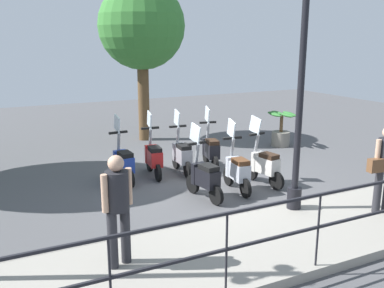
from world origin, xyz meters
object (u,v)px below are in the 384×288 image
Objects in this scene: scooter_near_2 at (204,176)px; scooter_far_2 at (153,157)px; potted_palm at (281,132)px; lamp_post_near at (300,99)px; scooter_near_1 at (237,170)px; scooter_far_0 at (211,149)px; scooter_far_3 at (123,162)px; tree_distant at (142,27)px; scooter_far_1 at (182,154)px; scooter_near_0 at (264,164)px; pedestrian_distant at (118,202)px.

scooter_near_2 is 1.00× the size of scooter_far_2.
lamp_post_near is at bearing 145.07° from potted_palm.
scooter_near_1 is at bearing 9.04° from lamp_post_near.
scooter_far_0 is 1.00× the size of scooter_far_3.
tree_distant reaches higher than lamp_post_near.
scooter_near_1 reaches higher than potted_palm.
scooter_near_1 is 1.00× the size of scooter_far_3.
scooter_far_1 is 1.00× the size of scooter_far_3.
scooter_far_1 is at bearing 31.30° from scooter_near_0.
pedestrian_distant is at bearing 127.18° from potted_palm.
potted_palm is 0.69× the size of scooter_far_2.
lamp_post_near is 2.98× the size of scooter_near_1.
scooter_near_0 and scooter_near_1 have the same top height.
scooter_near_1 is 1.00× the size of scooter_far_0.
scooter_far_1 is at bearing 124.78° from pedestrian_distant.
potted_palm is 0.69× the size of scooter_near_1.
scooter_far_0 is at bearing 117.94° from pedestrian_distant.
tree_distant reaches higher than scooter_near_2.
tree_distant reaches higher than scooter_far_2.
potted_palm is 3.79m from scooter_near_0.
lamp_post_near is 4.32m from scooter_far_3.
lamp_post_near reaches higher than scooter_far_1.
scooter_near_2 and scooter_far_3 have the same top height.
lamp_post_near is at bearing -169.48° from scooter_far_0.
scooter_near_2 is (-2.96, 4.22, 0.04)m from potted_palm.
scooter_far_3 is at bearing 106.69° from scooter_far_2.
lamp_post_near reaches higher than scooter_far_3.
scooter_far_2 is at bearing 103.19° from potted_palm.
scooter_near_0 is (-5.44, -0.89, -3.10)m from tree_distant.
scooter_near_1 is (1.60, 0.25, -1.71)m from lamp_post_near.
potted_palm is at bearing -51.61° from scooter_near_0.
scooter_far_3 is at bearing 102.72° from potted_palm.
scooter_far_0 is at bearing -77.01° from scooter_far_1.
potted_palm is 5.54m from scooter_far_3.
tree_distant is at bearing 137.82° from pedestrian_distant.
scooter_far_2 is (-3.76, 1.13, -3.10)m from tree_distant.
potted_palm is at bearing -70.11° from scooter_far_2.
scooter_far_1 is at bearing -91.19° from scooter_far_3.
scooter_far_2 is at bearing 86.53° from scooter_far_1.
scooter_near_0 is 2.63m from scooter_far_2.
scooter_near_0 is at bearing -17.07° from lamp_post_near.
scooter_near_0 is 1.00× the size of scooter_far_1.
scooter_far_3 is (-3.90, 1.92, -3.10)m from tree_distant.
lamp_post_near is 2.98× the size of scooter_near_2.
potted_palm is (5.04, -6.64, -0.63)m from pedestrian_distant.
tree_distant is 4.97m from scooter_far_1.
pedestrian_distant reaches higher than scooter_far_0.
scooter_far_3 is at bearing 26.34° from scooter_near_2.
tree_distant is 6.35m from scooter_near_1.
scooter_near_1 and scooter_far_0 have the same top height.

